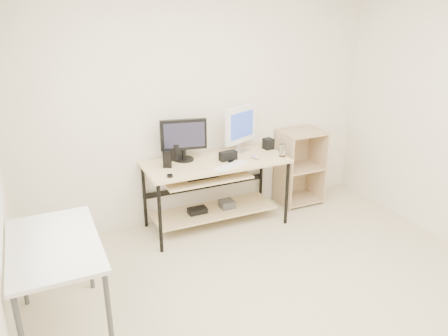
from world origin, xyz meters
TOP-DOWN VIEW (x-y plane):
  - room at (-0.14, 0.04)m, footprint 4.01×4.01m
  - desk at (-0.03, 1.66)m, footprint 1.50×0.65m
  - side_table at (-1.68, 0.60)m, footprint 0.60×1.00m
  - shelf_unit at (1.15, 1.82)m, footprint 0.50×0.40m
  - black_monitor at (-0.29, 1.80)m, footprint 0.48×0.20m
  - white_imac at (0.37, 1.82)m, footprint 0.45×0.24m
  - keyboard at (0.07, 1.43)m, footprint 0.41×0.24m
  - mouse at (0.41, 1.54)m, footprint 0.09×0.12m
  - center_speaker at (0.12, 1.62)m, footprint 0.19×0.10m
  - speaker_left at (-0.37, 1.83)m, footprint 0.12×0.12m
  - speaker_right at (0.69, 1.77)m, footprint 0.11×0.11m
  - audio_controller at (-0.52, 1.68)m, footprint 0.10×0.08m
  - volume_puck at (-0.58, 1.42)m, footprint 0.07×0.07m
  - smartphone at (0.12, 1.55)m, footprint 0.10×0.13m
  - coaster at (0.70, 1.48)m, footprint 0.10×0.10m
  - drinking_glass at (0.70, 1.48)m, footprint 0.08×0.08m

SIDE VIEW (x-z plane):
  - shelf_unit at x=1.15m, z-range 0.00..0.90m
  - desk at x=-0.03m, z-range 0.16..0.91m
  - side_table at x=-1.68m, z-range 0.30..1.05m
  - coaster at x=0.70m, z-range 0.75..0.76m
  - smartphone at x=0.12m, z-range 0.75..0.76m
  - keyboard at x=0.07m, z-range 0.75..0.76m
  - volume_puck at x=-0.58m, z-range 0.75..0.77m
  - mouse at x=0.41m, z-range 0.75..0.79m
  - center_speaker at x=0.12m, z-range 0.75..0.84m
  - speaker_right at x=0.69m, z-range 0.75..0.87m
  - drinking_glass at x=0.70m, z-range 0.76..0.89m
  - audio_controller at x=-0.52m, z-range 0.75..0.92m
  - speaker_left at x=-0.37m, z-range 0.75..0.94m
  - black_monitor at x=-0.29m, z-range 0.78..1.22m
  - white_imac at x=0.37m, z-range 0.79..1.30m
  - room at x=-0.14m, z-range 0.01..2.63m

